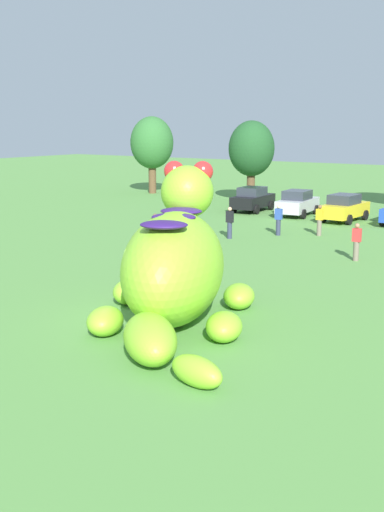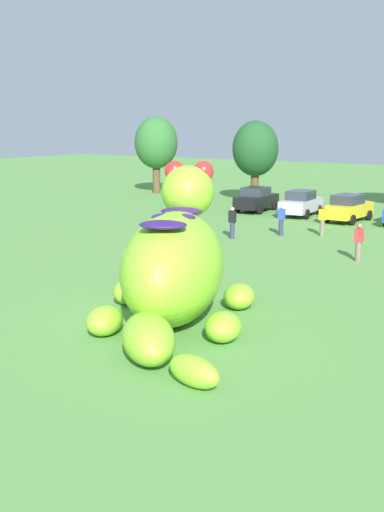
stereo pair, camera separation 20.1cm
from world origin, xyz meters
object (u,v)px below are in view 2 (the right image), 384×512
(giant_inflatable_creature, at_px, (174,266))
(spectator_near_inflatable, at_px, (232,223))
(car_yellow, at_px, (348,208))
(spectator_far_side, at_px, (281,220))
(car_black, at_px, (256,199))
(spectator_wandering, at_px, (158,231))
(spectator_mid_field, at_px, (359,243))
(spectator_by_cars, at_px, (322,221))
(car_silver, at_px, (301,203))

(giant_inflatable_creature, distance_m, spectator_near_inflatable, 14.85)
(car_yellow, xyz_separation_m, spectator_far_side, (-1.14, -7.00, -0.01))
(car_black, distance_m, spectator_wandering, 14.75)
(car_yellow, distance_m, spectator_mid_field, 12.08)
(giant_inflatable_creature, distance_m, spectator_by_cars, 17.28)
(car_yellow, xyz_separation_m, spectator_by_cars, (0.79, -5.84, -0.01))
(spectator_wandering, bearing_deg, spectator_by_cars, 55.27)
(spectator_mid_field, height_order, spectator_wandering, same)
(car_silver, relative_size, spectator_far_side, 2.47)
(giant_inflatable_creature, height_order, spectator_wandering, giant_inflatable_creature)
(giant_inflatable_creature, height_order, spectator_near_inflatable, giant_inflatable_creature)
(spectator_wandering, xyz_separation_m, spectator_far_side, (3.48, 6.64, 0.00))
(giant_inflatable_creature, height_order, spectator_far_side, giant_inflatable_creature)
(spectator_far_side, bearing_deg, spectator_wandering, -117.62)
(car_black, distance_m, spectator_far_side, 9.88)
(spectator_near_inflatable, xyz_separation_m, spectator_wandering, (-1.77, -4.25, 0.00))
(spectator_mid_field, relative_size, spectator_by_cars, 1.00)
(car_black, xyz_separation_m, spectator_far_side, (5.93, -7.90, -0.01))
(spectator_wandering, relative_size, spectator_far_side, 1.00)
(giant_inflatable_creature, bearing_deg, spectator_mid_field, 82.35)
(car_yellow, bearing_deg, spectator_wandering, -108.71)
(car_silver, distance_m, spectator_mid_field, 14.32)
(spectator_wandering, bearing_deg, car_silver, 85.52)
(car_silver, bearing_deg, spectator_wandering, -94.48)
(giant_inflatable_creature, distance_m, spectator_wandering, 12.17)
(car_black, bearing_deg, spectator_far_side, -53.11)
(car_silver, xyz_separation_m, spectator_by_cars, (4.29, -6.44, -0.01))
(spectator_wandering, bearing_deg, car_black, 99.57)
(spectator_near_inflatable, xyz_separation_m, spectator_far_side, (1.70, 2.39, 0.00))
(spectator_wandering, bearing_deg, spectator_near_inflatable, 67.37)
(car_yellow, relative_size, spectator_wandering, 2.45)
(spectator_mid_field, distance_m, spectator_far_side, 7.20)
(giant_inflatable_creature, distance_m, car_silver, 24.47)
(spectator_by_cars, xyz_separation_m, spectator_wandering, (-5.40, -7.79, 0.00))
(spectator_by_cars, bearing_deg, spectator_wandering, -124.73)
(spectator_by_cars, xyz_separation_m, spectator_far_side, (-1.93, -1.15, 0.00))
(car_silver, distance_m, spectator_near_inflatable, 10.01)
(giant_inflatable_creature, bearing_deg, car_black, 113.28)
(car_silver, distance_m, spectator_by_cars, 7.74)
(spectator_by_cars, bearing_deg, spectator_mid_field, -52.75)
(car_silver, height_order, spectator_by_cars, car_silver)
(car_yellow, height_order, spectator_wandering, car_yellow)
(car_black, xyz_separation_m, spectator_near_inflatable, (4.22, -10.29, -0.01))
(spectator_by_cars, height_order, spectator_far_side, same)
(spectator_near_inflatable, relative_size, spectator_wandering, 1.00)
(car_yellow, bearing_deg, giant_inflatable_creature, -82.09)
(spectator_near_inflatable, relative_size, spectator_mid_field, 1.00)
(giant_inflatable_creature, bearing_deg, spectator_near_inflatable, 114.02)
(car_yellow, relative_size, spectator_mid_field, 2.45)
(car_black, bearing_deg, giant_inflatable_creature, -66.72)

